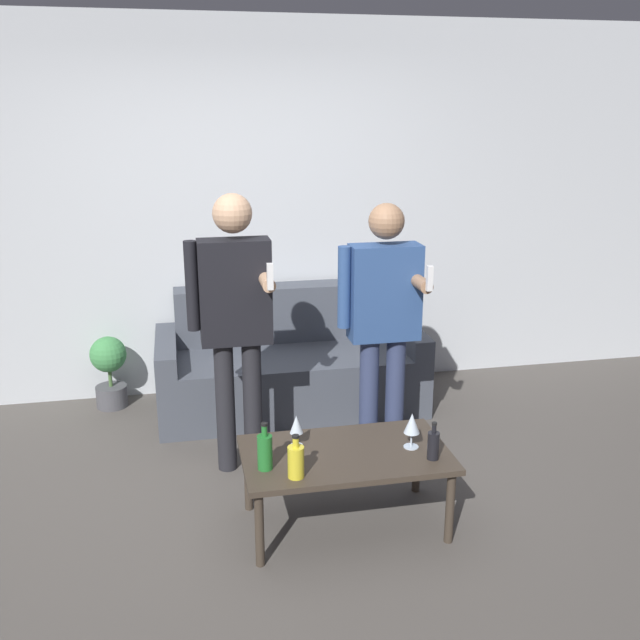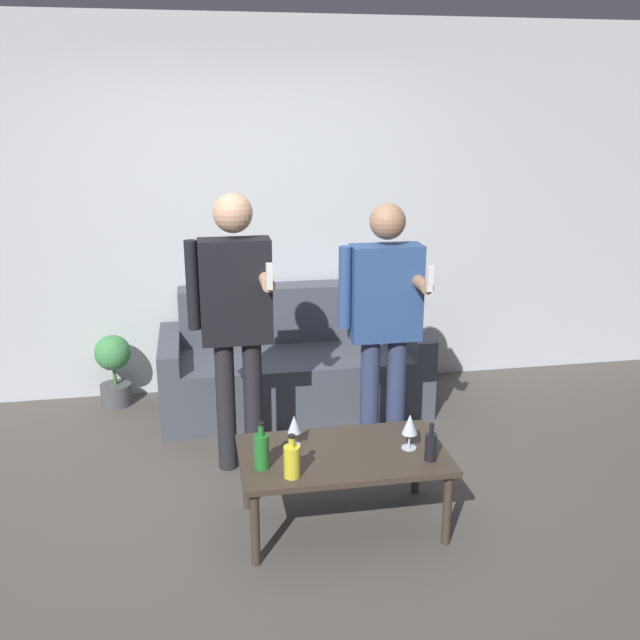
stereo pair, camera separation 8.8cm
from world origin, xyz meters
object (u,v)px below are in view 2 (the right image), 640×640
at_px(bottle_orange, 261,450).
at_px(person_standing_right, 384,313).
at_px(coffee_table, 343,460).
at_px(person_standing_left, 235,312).
at_px(couch, 293,365).

xyz_separation_m(bottle_orange, person_standing_right, (0.82, 0.83, 0.40)).
bearing_deg(coffee_table, person_standing_right, 61.33).
relative_size(bottle_orange, person_standing_right, 0.15).
bearing_deg(person_standing_left, coffee_table, -56.87).
relative_size(coffee_table, person_standing_right, 0.67).
distance_m(coffee_table, person_standing_right, 1.00).
distance_m(coffee_table, bottle_orange, 0.45).
bearing_deg(person_standing_right, person_standing_left, -179.46).
xyz_separation_m(couch, person_standing_right, (0.43, -0.86, 0.62)).
xyz_separation_m(couch, person_standing_left, (-0.44, -0.87, 0.68)).
relative_size(coffee_table, person_standing_left, 0.64).
bearing_deg(person_standing_left, couch, 63.01).
distance_m(couch, person_standing_right, 1.15).
xyz_separation_m(bottle_orange, person_standing_left, (-0.05, 0.82, 0.46)).
height_order(coffee_table, person_standing_right, person_standing_right).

